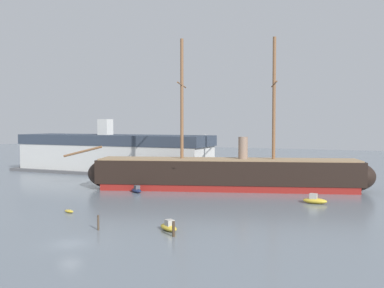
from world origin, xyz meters
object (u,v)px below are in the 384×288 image
(mooring_piling_left_pair, at_px, (98,223))
(dinghy_foreground_left, at_px, (69,211))
(sailboat_far_left, at_px, (121,175))
(mooring_piling_nearest, at_px, (174,229))
(seagull_in_flight, at_px, (205,134))
(motorboat_alongside_stern, at_px, (315,200))
(motorboat_alongside_bow, at_px, (137,190))
(dockside_warehouse_left, at_px, (113,154))
(tall_ship, at_px, (227,174))
(motorboat_foreground_right, at_px, (169,227))

(mooring_piling_left_pair, bearing_deg, dinghy_foreground_left, 145.50)
(sailboat_far_left, relative_size, mooring_piling_nearest, 2.39)
(seagull_in_flight, bearing_deg, mooring_piling_left_pair, -99.14)
(dinghy_foreground_left, height_order, motorboat_alongside_stern, motorboat_alongside_stern)
(motorboat_alongside_bow, relative_size, seagull_in_flight, 3.62)
(sailboat_far_left, bearing_deg, seagull_in_flight, -35.29)
(dockside_warehouse_left, relative_size, seagull_in_flight, 60.37)
(dinghy_foreground_left, xyz_separation_m, mooring_piling_left_pair, (10.94, -7.52, 0.76))
(motorboat_alongside_stern, bearing_deg, tall_ship, 154.93)
(motorboat_alongside_bow, bearing_deg, motorboat_alongside_stern, 3.21)
(motorboat_foreground_right, xyz_separation_m, seagull_in_flight, (-4.25, 23.12, 11.47))
(motorboat_alongside_bow, relative_size, sailboat_far_left, 0.80)
(dinghy_foreground_left, bearing_deg, sailboat_far_left, 113.11)
(tall_ship, bearing_deg, dinghy_foreground_left, -114.62)
(tall_ship, height_order, mooring_piling_left_pair, tall_ship)
(mooring_piling_left_pair, relative_size, seagull_in_flight, 1.95)
(sailboat_far_left, height_order, mooring_piling_nearest, sailboat_far_left)
(dinghy_foreground_left, height_order, seagull_in_flight, seagull_in_flight)
(seagull_in_flight, bearing_deg, motorboat_alongside_bow, 171.46)
(tall_ship, xyz_separation_m, mooring_piling_nearest, (6.53, -38.94, -2.44))
(sailboat_far_left, distance_m, dockside_warehouse_left, 10.84)
(motorboat_alongside_stern, height_order, mooring_piling_nearest, mooring_piling_nearest)
(mooring_piling_left_pair, xyz_separation_m, seagull_in_flight, (4.29, 26.63, 10.99))
(dinghy_foreground_left, xyz_separation_m, motorboat_foreground_right, (19.48, -4.01, 0.29))
(mooring_piling_nearest, bearing_deg, motorboat_foreground_right, 127.72)
(motorboat_alongside_stern, xyz_separation_m, seagull_in_flight, (-18.88, -4.33, 11.38))
(motorboat_foreground_right, relative_size, motorboat_alongside_stern, 0.90)
(mooring_piling_nearest, distance_m, mooring_piling_left_pair, 10.51)
(motorboat_foreground_right, relative_size, mooring_piling_left_pair, 1.88)
(sailboat_far_left, xyz_separation_m, mooring_piling_left_pair, (29.22, -50.35, 0.61))
(seagull_in_flight, bearing_deg, mooring_piling_nearest, -76.45)
(dinghy_foreground_left, distance_m, motorboat_alongside_stern, 41.39)
(tall_ship, xyz_separation_m, motorboat_foreground_right, (4.61, -36.45, -2.88))
(motorboat_foreground_right, xyz_separation_m, mooring_piling_nearest, (1.92, -2.49, 0.44))
(motorboat_alongside_bow, distance_m, motorboat_alongside_stern, 34.80)
(mooring_piling_nearest, bearing_deg, sailboat_far_left, 128.81)
(sailboat_far_left, bearing_deg, motorboat_alongside_stern, -20.30)
(mooring_piling_nearest, height_order, dockside_warehouse_left, dockside_warehouse_left)
(dinghy_foreground_left, xyz_separation_m, motorboat_alongside_stern, (34.11, 23.44, 0.38))
(tall_ship, bearing_deg, seagull_in_flight, -88.45)
(motorboat_alongside_stern, distance_m, dockside_warehouse_left, 64.90)
(motorboat_alongside_stern, relative_size, mooring_piling_nearest, 2.16)
(sailboat_far_left, bearing_deg, mooring_piling_left_pair, -59.87)
(motorboat_foreground_right, height_order, motorboat_alongside_stern, motorboat_alongside_stern)
(tall_ship, distance_m, mooring_piling_left_pair, 40.23)
(tall_ship, distance_m, dinghy_foreground_left, 35.83)
(dinghy_foreground_left, bearing_deg, mooring_piling_nearest, -16.88)
(dockside_warehouse_left, bearing_deg, tall_ship, -23.37)
(motorboat_alongside_stern, relative_size, seagull_in_flight, 4.06)
(tall_ship, height_order, sailboat_far_left, tall_ship)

